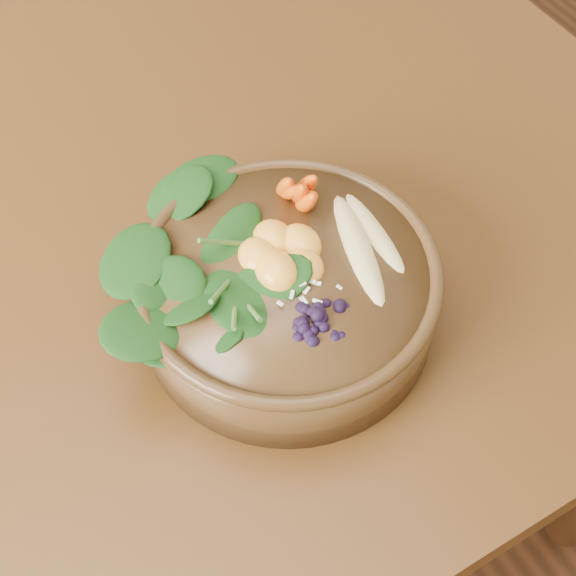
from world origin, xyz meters
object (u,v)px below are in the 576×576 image
Objects in this scene: stoneware_bowl at (288,294)px; carrot_cluster at (306,169)px; mandarin_cluster at (282,245)px; kale_heap at (219,224)px; banana_halves at (367,231)px; blueberry_pile at (318,306)px.

carrot_cluster is (0.06, 0.07, 0.07)m from stoneware_bowl.
carrot_cluster is at bearing 42.90° from mandarin_cluster.
mandarin_cluster is (-0.05, -0.05, -0.02)m from carrot_cluster.
kale_heap is 0.06m from mandarin_cluster.
banana_halves is (0.08, -0.01, 0.05)m from stoneware_bowl.
banana_halves is at bearing -17.04° from mandarin_cluster.
carrot_cluster reaches higher than kale_heap.
carrot_cluster reaches higher than mandarin_cluster.
mandarin_cluster is 0.69× the size of blueberry_pile.
blueberry_pile is at bearing -141.51° from banana_halves.
blueberry_pile is at bearing -109.55° from carrot_cluster.
banana_halves is (0.02, -0.07, -0.02)m from carrot_cluster.
kale_heap is at bearing 119.57° from stoneware_bowl.
carrot_cluster is 0.08m from mandarin_cluster.
blueberry_pile is (-0.00, -0.06, 0.06)m from stoneware_bowl.
stoneware_bowl is at bearing -60.43° from kale_heap.
stoneware_bowl is at bearing -123.69° from carrot_cluster.
kale_heap is at bearing 104.51° from blueberry_pile.
carrot_cluster is at bearing 49.01° from stoneware_bowl.
banana_halves is 1.20× the size of blueberry_pile.
banana_halves is 0.10m from blueberry_pile.
carrot_cluster is 0.14m from blueberry_pile.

